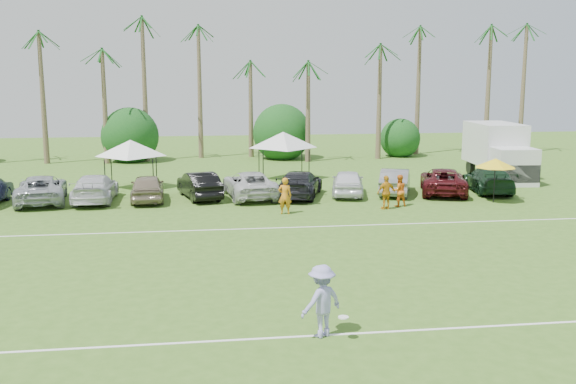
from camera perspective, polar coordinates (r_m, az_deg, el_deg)
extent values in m
plane|color=#3D641E|center=(14.81, -5.39, -16.07)|extent=(120.00, 120.00, 0.00)
cube|color=white|center=(16.62, -5.69, -13.01)|extent=(80.00, 0.10, 0.01)
cube|color=white|center=(28.05, -6.59, -3.36)|extent=(80.00, 0.10, 0.01)
cone|color=brown|center=(52.59, -20.59, 7.85)|extent=(0.44, 0.44, 10.00)
cone|color=brown|center=(51.84, -16.26, 8.62)|extent=(0.44, 0.44, 11.00)
cone|color=brown|center=(51.46, -11.74, 7.13)|extent=(0.44, 0.44, 8.00)
cone|color=brown|center=(51.32, -7.26, 7.81)|extent=(0.44, 0.44, 9.00)
cone|color=brown|center=(51.49, -2.77, 8.45)|extent=(0.44, 0.44, 10.00)
cone|color=brown|center=(51.98, 1.68, 9.02)|extent=(0.44, 0.44, 11.00)
cone|color=brown|center=(53.07, 7.05, 7.35)|extent=(0.44, 0.44, 8.00)
cone|color=brown|center=(54.53, 12.19, 7.80)|extent=(0.44, 0.44, 9.00)
cone|color=brown|center=(56.41, 17.05, 8.17)|extent=(0.44, 0.44, 10.00)
cone|color=brown|center=(58.17, 20.70, 8.50)|extent=(0.44, 0.44, 11.00)
cylinder|color=brown|center=(52.90, -13.70, 3.54)|extent=(0.30, 0.30, 1.40)
sphere|color=#113F16|center=(52.79, -13.75, 4.73)|extent=(4.00, 4.00, 4.00)
cylinder|color=brown|center=(53.00, -0.66, 3.84)|extent=(0.30, 0.30, 1.40)
sphere|color=#113F16|center=(52.89, -0.67, 5.03)|extent=(4.00, 4.00, 4.00)
cylinder|color=brown|center=(55.11, 9.73, 3.94)|extent=(0.30, 0.30, 1.40)
sphere|color=#113F16|center=(55.01, 9.77, 5.08)|extent=(4.00, 4.00, 4.00)
imported|color=orange|center=(30.94, -0.28, -0.34)|extent=(0.71, 0.53, 1.79)
imported|color=orange|center=(33.28, 9.83, 0.13)|extent=(0.86, 0.70, 1.64)
imported|color=orange|center=(32.43, 8.73, -0.04)|extent=(1.07, 0.64, 1.71)
cube|color=silver|center=(44.75, 17.86, 4.13)|extent=(3.09, 5.16, 2.70)
cube|color=silver|center=(41.69, 19.46, 2.14)|extent=(2.63, 2.13, 2.27)
cube|color=black|center=(40.99, 19.86, 1.53)|extent=(2.50, 0.52, 1.08)
cube|color=#E5590C|center=(45.30, 19.44, 3.49)|extent=(0.16, 1.72, 0.97)
cylinder|color=black|center=(41.58, 17.92, 1.30)|extent=(0.40, 0.99, 0.97)
cylinder|color=black|center=(42.40, 20.64, 1.31)|extent=(0.40, 0.99, 0.97)
cylinder|color=black|center=(45.79, 15.91, 2.18)|extent=(0.40, 0.99, 0.97)
cylinder|color=black|center=(46.54, 18.43, 2.17)|extent=(0.40, 0.99, 0.97)
cylinder|color=black|center=(38.01, -15.96, 1.35)|extent=(0.06, 0.06, 1.94)
cylinder|color=black|center=(37.71, -11.89, 1.46)|extent=(0.06, 0.06, 1.94)
cylinder|color=black|center=(40.66, -15.42, 1.93)|extent=(0.06, 0.06, 1.94)
cylinder|color=black|center=(40.38, -11.62, 2.03)|extent=(0.06, 0.06, 1.94)
pyramid|color=white|center=(38.94, -13.84, 4.52)|extent=(4.18, 4.18, 0.97)
cylinder|color=black|center=(39.85, -2.22, 2.22)|extent=(0.06, 0.06, 2.06)
cylinder|color=black|center=(40.22, 1.88, 2.30)|extent=(0.06, 0.06, 2.06)
cylinder|color=black|center=(42.70, -2.60, 2.75)|extent=(0.06, 0.06, 2.06)
cylinder|color=black|center=(43.05, 1.24, 2.82)|extent=(0.06, 0.06, 2.06)
pyramid|color=silver|center=(41.21, -0.43, 5.37)|extent=(4.45, 4.45, 1.03)
cylinder|color=black|center=(35.44, 17.87, 0.78)|extent=(0.05, 0.05, 2.11)
cone|color=yellow|center=(35.29, 17.96, 2.47)|extent=(2.11, 2.11, 0.48)
imported|color=#9895D4|center=(16.51, 3.01, -9.64)|extent=(1.40, 1.20, 1.88)
cylinder|color=white|center=(16.42, 4.95, -11.03)|extent=(0.27, 0.27, 0.03)
imported|color=#9CA1A6|center=(36.18, -21.07, 0.25)|extent=(3.21, 5.56, 1.46)
imported|color=silver|center=(35.59, -16.78, 0.34)|extent=(2.09, 5.04, 1.46)
imported|color=gray|center=(35.06, -12.39, 0.39)|extent=(1.96, 4.37, 1.46)
imported|color=black|center=(35.36, -7.89, 0.62)|extent=(2.62, 4.67, 1.46)
imported|color=silver|center=(35.27, -3.42, 0.67)|extent=(3.01, 5.49, 1.46)
imported|color=black|center=(35.41, 1.04, 0.73)|extent=(3.47, 5.41, 1.46)
imported|color=white|center=(36.05, 5.34, 0.86)|extent=(2.62, 4.55, 1.46)
imported|color=gray|center=(36.82, 9.50, 0.95)|extent=(2.97, 4.68, 1.46)
imported|color=#4A1014|center=(37.50, 13.63, 0.97)|extent=(3.89, 5.73, 1.46)
imported|color=#16321C|center=(38.67, 17.37, 1.06)|extent=(2.78, 5.27, 1.46)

